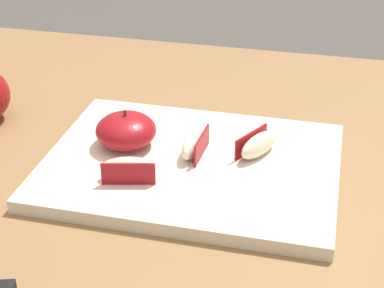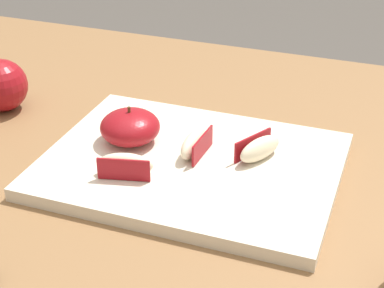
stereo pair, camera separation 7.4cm
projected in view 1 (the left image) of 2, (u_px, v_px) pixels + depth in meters
dining_table at (250, 248)px, 0.79m from camera, size 1.33×0.84×0.75m
cutting_board at (192, 164)px, 0.75m from camera, size 0.35×0.26×0.02m
apple_half_skin_up at (126, 130)px, 0.77m from camera, size 0.07×0.07×0.05m
apple_wedge_left at (193, 144)px, 0.75m from camera, size 0.03×0.06×0.03m
apple_wedge_right at (258, 145)px, 0.75m from camera, size 0.05×0.07×0.03m
apple_wedge_front at (129, 169)px, 0.70m from camera, size 0.07×0.04×0.03m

